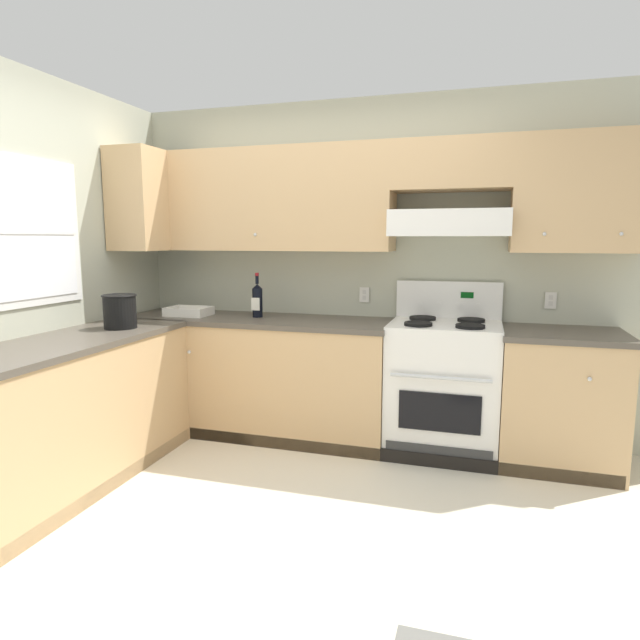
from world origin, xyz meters
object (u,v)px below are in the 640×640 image
at_px(stove, 443,386).
at_px(bucket, 120,311).
at_px(bowl, 189,313).
at_px(wine_bottle, 257,300).

xyz_separation_m(stove, bucket, (-2.10, -0.73, 0.55)).
bearing_deg(stove, bowl, -178.50).
bearing_deg(bucket, stove, 19.07).
distance_m(stove, wine_bottle, 1.53).
relative_size(stove, wine_bottle, 3.51).
bearing_deg(stove, bucket, -160.93).
relative_size(stove, bowl, 3.62).
height_order(wine_bottle, bowl, wine_bottle).
xyz_separation_m(stove, wine_bottle, (-1.42, 0.02, 0.57)).
bearing_deg(bucket, bowl, 79.39).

